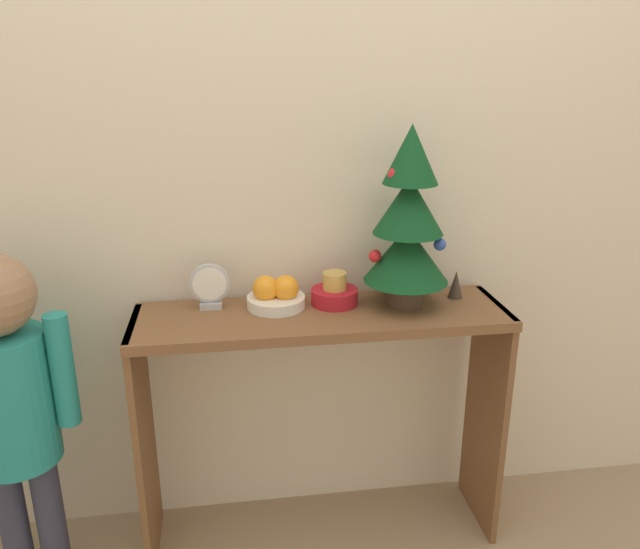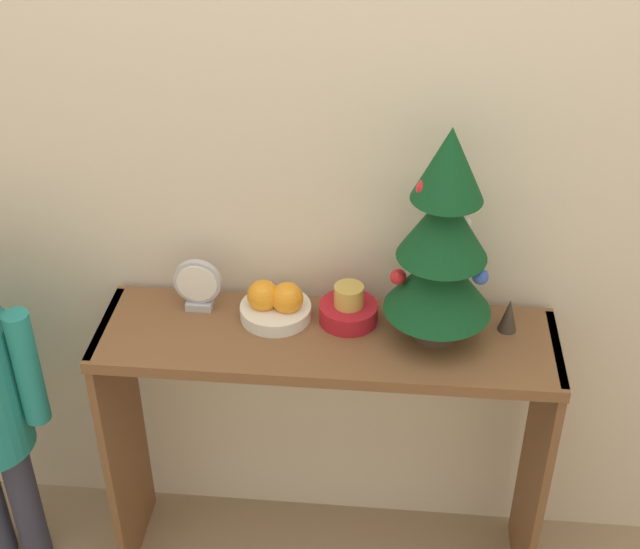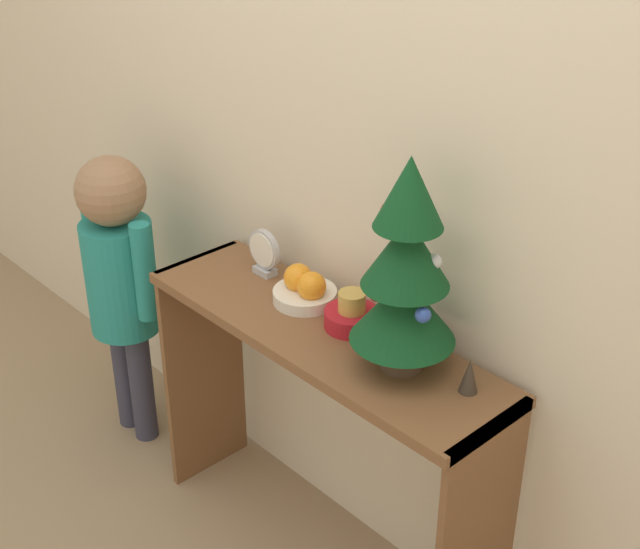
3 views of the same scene
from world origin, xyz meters
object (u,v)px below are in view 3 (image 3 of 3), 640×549
mini_tree (405,270)px  child_figure (120,268)px  fruit_bowl (305,289)px  desk_clock (264,253)px  figurine (469,376)px  singing_bowl (352,315)px

mini_tree → child_figure: mini_tree is taller
fruit_bowl → child_figure: size_ratio=0.17×
desk_clock → child_figure: bearing=-164.1°
fruit_bowl → child_figure: child_figure is taller
mini_tree → desk_clock: bearing=174.2°
figurine → singing_bowl: bearing=179.7°
singing_bowl → child_figure: size_ratio=0.14×
desk_clock → figurine: (0.76, -0.02, -0.02)m
singing_bowl → desk_clock: bearing=177.1°
mini_tree → fruit_bowl: bearing=174.2°
mini_tree → desk_clock: mini_tree is taller
fruit_bowl → desk_clock: desk_clock is taller
desk_clock → child_figure: (-0.55, -0.16, -0.21)m
desk_clock → mini_tree: bearing=-5.8°
mini_tree → fruit_bowl: (-0.39, 0.04, -0.22)m
figurine → child_figure: size_ratio=0.08×
mini_tree → singing_bowl: 0.31m
mini_tree → figurine: (0.18, 0.04, -0.22)m
singing_bowl → figurine: 0.38m
singing_bowl → desk_clock: (-0.37, 0.02, 0.03)m
child_figure → desk_clock: bearing=15.9°
singing_bowl → child_figure: 0.95m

